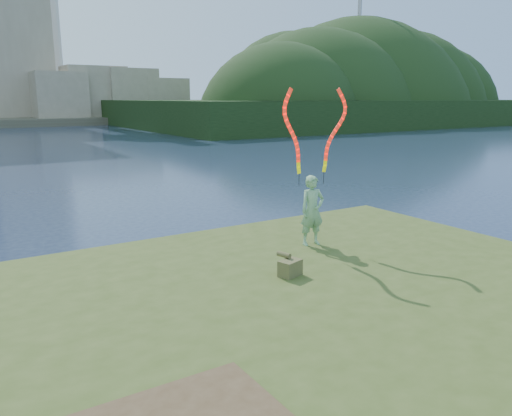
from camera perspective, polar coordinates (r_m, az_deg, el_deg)
ground at (r=9.09m, az=-4.67°, el=-16.14°), size 320.00×320.00×0.00m
grassy_knoll at (r=7.25m, az=4.40°, el=-21.15°), size 20.00×18.00×0.80m
wooded_hill at (r=92.26m, az=11.06°, el=9.64°), size 78.00×50.00×63.00m
woman_with_ribbons at (r=12.16m, az=6.46°, el=2.20°), size 2.07×0.52×4.10m
canvas_bag at (r=10.25m, az=3.87°, el=-6.74°), size 0.53×0.60×0.44m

